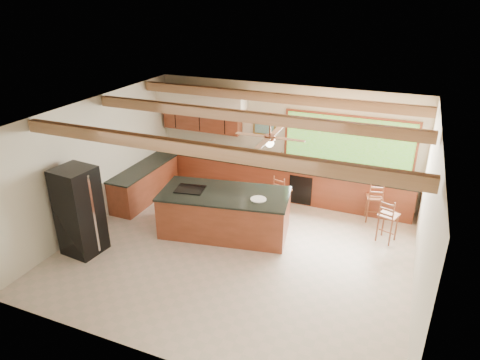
% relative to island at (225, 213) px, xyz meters
% --- Properties ---
extents(ground, '(7.20, 7.20, 0.00)m').
position_rel_island_xyz_m(ground, '(0.56, -0.57, -0.51)').
color(ground, beige).
rests_on(ground, ground).
extents(room_shell, '(7.27, 6.54, 3.02)m').
position_rel_island_xyz_m(room_shell, '(0.39, 0.08, 1.71)').
color(room_shell, beige).
rests_on(room_shell, ground).
extents(counter_run, '(7.12, 3.10, 1.22)m').
position_rel_island_xyz_m(counter_run, '(-0.26, 1.95, -0.04)').
color(counter_run, brown).
rests_on(counter_run, ground).
extents(island, '(3.10, 1.85, 1.03)m').
position_rel_island_xyz_m(island, '(0.00, 0.00, 0.00)').
color(island, brown).
rests_on(island, ground).
extents(refrigerator, '(0.82, 0.81, 1.93)m').
position_rel_island_xyz_m(refrigerator, '(-2.49, -1.87, 0.46)').
color(refrigerator, black).
rests_on(refrigerator, ground).
extents(bar_stool_a, '(0.42, 0.42, 0.95)m').
position_rel_island_xyz_m(bar_stool_a, '(1.06, 0.98, 0.06)').
color(bar_stool_a, brown).
rests_on(bar_stool_a, ground).
extents(bar_stool_b, '(0.46, 0.46, 1.05)m').
position_rel_island_xyz_m(bar_stool_b, '(0.95, 1.31, 0.12)').
color(bar_stool_b, brown).
rests_on(bar_stool_b, ground).
extents(bar_stool_c, '(0.45, 0.45, 1.05)m').
position_rel_island_xyz_m(bar_stool_c, '(3.12, 1.82, 0.11)').
color(bar_stool_c, brown).
rests_on(bar_stool_c, ground).
extents(bar_stool_d, '(0.49, 0.49, 1.08)m').
position_rel_island_xyz_m(bar_stool_d, '(3.51, 0.97, 0.13)').
color(bar_stool_d, brown).
rests_on(bar_stool_d, ground).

